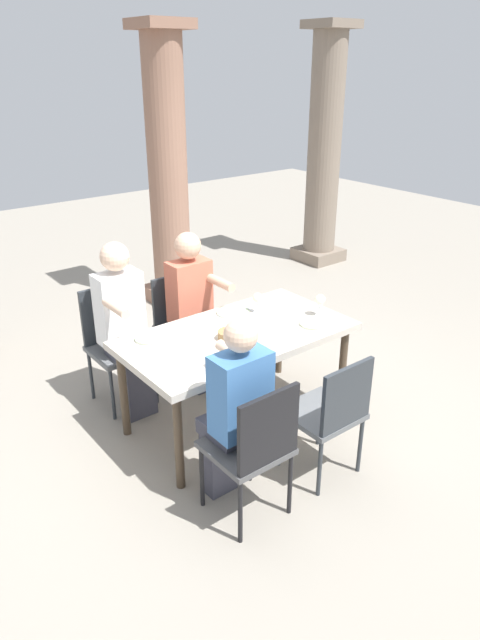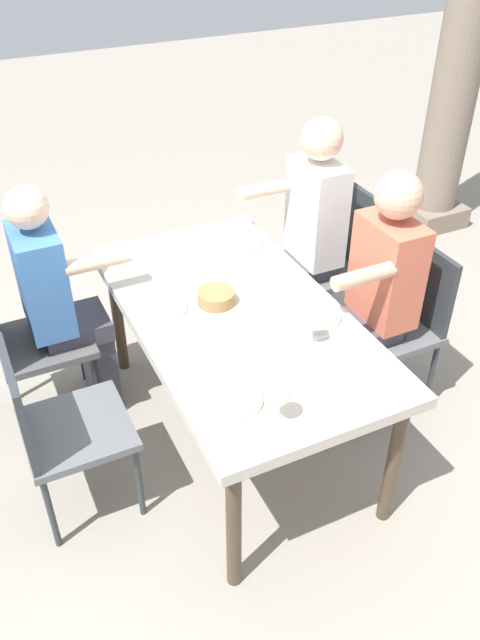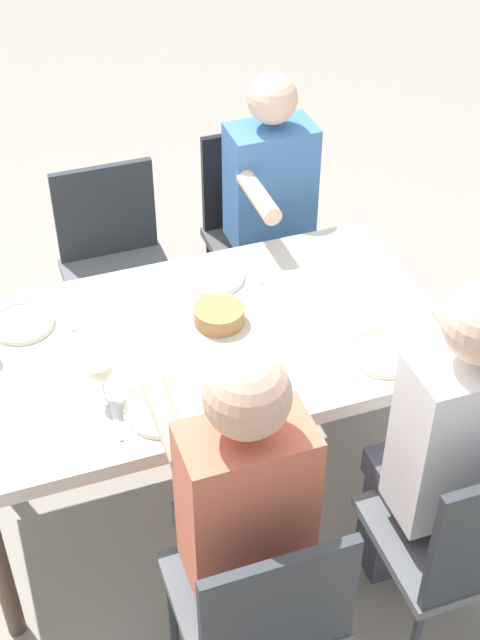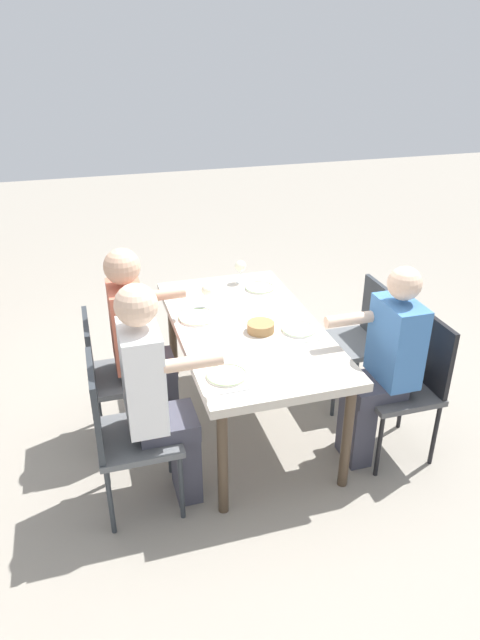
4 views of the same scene
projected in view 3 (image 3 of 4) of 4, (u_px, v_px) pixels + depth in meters
ground_plane at (201, 488)px, 3.42m from camera, size 16.00×16.00×0.00m
dining_table at (195, 354)px, 2.99m from camera, size 1.66×0.90×0.75m
chair_west_north at (467, 541)px, 2.59m from camera, size 0.44×0.44×0.94m
chair_west_south at (258, 225)px, 3.85m from camera, size 0.44×0.44×0.93m
chair_mid_north at (261, 606)px, 2.44m from camera, size 0.44×0.44×0.89m
chair_mid_south at (115, 259)px, 3.71m from camera, size 0.44×0.44×0.88m
diner_woman_green at (275, 220)px, 3.62m from camera, size 0.35×0.49×1.28m
diner_man_white at (444, 447)px, 2.61m from camera, size 0.35×0.50×1.35m
diner_guest_third at (238, 510)px, 2.45m from camera, size 0.34×0.50×1.31m
plate_0 at (384, 354)px, 2.87m from camera, size 0.22×0.22×0.02m
fork_0 at (425, 346)px, 2.91m from camera, size 0.02×0.17×0.01m
spoon_0 at (341, 366)px, 2.83m from camera, size 0.02×0.17×0.01m
plate_1 at (214, 277)px, 3.19m from camera, size 0.22×0.22×0.02m
fork_1 at (253, 270)px, 3.23m from camera, size 0.02×0.17×0.01m
spoon_1 at (173, 287)px, 3.15m from camera, size 0.02×0.17×0.01m
plate_2 at (164, 407)px, 2.69m from camera, size 0.25×0.25×0.02m
wine_glass_2 at (101, 371)px, 2.65m from camera, size 0.08×0.08×0.16m
fork_2 at (212, 397)px, 2.73m from camera, size 0.03×0.17×0.01m
spoon_2 at (116, 421)px, 2.65m from camera, size 0.02×0.17×0.01m
plate_3 at (23, 324)px, 2.99m from camera, size 0.21×0.21×0.02m
fork_3 at (67, 315)px, 3.03m from camera, size 0.02×0.17×0.01m
bread_basket at (219, 315)px, 2.99m from camera, size 0.17×0.17×0.06m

